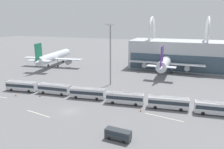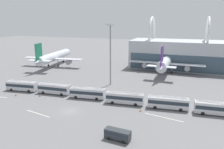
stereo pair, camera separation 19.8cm
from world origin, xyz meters
TOP-DOWN VIEW (x-y plane):
  - ground_plane at (0.00, 0.00)m, footprint 440.00×440.00m
  - airliner_at_gate_near at (-38.23, 49.22)m, footprint 33.06×37.01m
  - airliner_at_gate_far at (20.38, 55.55)m, footprint 35.28×39.51m
  - shuttle_bus_0 at (-25.11, 10.17)m, footprint 11.56×4.05m
  - shuttle_bus_1 at (-12.37, 11.18)m, footprint 11.46×3.43m
  - shuttle_bus_2 at (0.36, 11.03)m, footprint 11.56×4.04m
  - shuttle_bus_3 at (13.09, 10.53)m, footprint 11.54×3.89m
  - shuttle_bus_4 at (25.82, 11.05)m, footprint 11.53×3.85m
  - shuttle_bus_5 at (38.55, 11.18)m, footprint 11.49×3.58m
  - service_van_foreground at (17.42, -9.61)m, footprint 5.77×2.43m
  - floodlight_mast at (2.22, 27.81)m, footprint 2.94×2.94m
  - lane_stripe_0 at (-7.23, -4.26)m, footprint 8.88×2.03m
  - lane_stripe_2 at (25.36, 4.79)m, footprint 10.25×2.28m
  - traffic_cone_0 at (-23.32, 4.99)m, footprint 0.60×0.60m
  - traffic_cone_1 at (18.87, 6.49)m, footprint 0.45×0.45m
  - traffic_cone_2 at (-15.43, 7.34)m, footprint 0.62×0.62m

SIDE VIEW (x-z plane):
  - ground_plane at x=0.00m, z-range 0.00..0.00m
  - lane_stripe_0 at x=-7.23m, z-range 0.00..0.01m
  - lane_stripe_2 at x=25.36m, z-range 0.00..0.01m
  - traffic_cone_2 at x=-15.43m, z-range -0.01..0.59m
  - traffic_cone_1 at x=18.87m, z-range -0.01..0.67m
  - traffic_cone_0 at x=-23.32m, z-range -0.01..0.69m
  - service_van_foreground at x=17.42m, z-range 0.21..2.50m
  - shuttle_bus_0 at x=-25.11m, z-range 0.29..3.66m
  - shuttle_bus_1 at x=-12.37m, z-range 0.29..3.66m
  - shuttle_bus_2 at x=0.36m, z-range 0.29..3.66m
  - shuttle_bus_3 at x=13.09m, z-range 0.29..3.66m
  - shuttle_bus_4 at x=25.82m, z-range 0.29..3.66m
  - shuttle_bus_5 at x=38.55m, z-range 0.29..3.66m
  - airliner_at_gate_near at x=-38.23m, z-range -1.73..12.19m
  - airliner_at_gate_far at x=20.38m, z-range -1.81..12.55m
  - floodlight_mast at x=2.22m, z-range 5.32..28.79m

